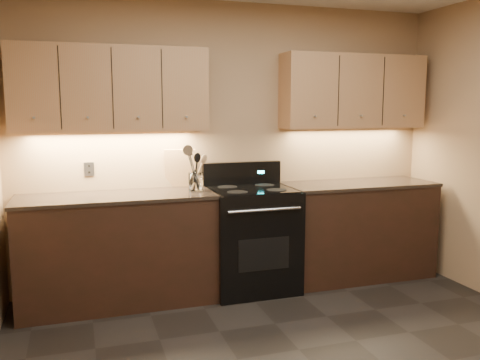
% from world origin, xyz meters
% --- Properties ---
extents(wall_back, '(4.00, 0.04, 2.60)m').
position_xyz_m(wall_back, '(0.00, 2.00, 1.30)').
color(wall_back, '#9F805D').
rests_on(wall_back, ground).
extents(counter_left, '(1.62, 0.62, 0.93)m').
position_xyz_m(counter_left, '(-1.10, 1.70, 0.47)').
color(counter_left, black).
rests_on(counter_left, ground).
extents(counter_right, '(1.46, 0.62, 0.93)m').
position_xyz_m(counter_right, '(1.18, 1.70, 0.47)').
color(counter_right, black).
rests_on(counter_right, ground).
extents(stove, '(0.76, 0.68, 1.14)m').
position_xyz_m(stove, '(0.08, 1.68, 0.48)').
color(stove, black).
rests_on(stove, ground).
extents(upper_cab_left, '(1.60, 0.30, 0.70)m').
position_xyz_m(upper_cab_left, '(-1.10, 1.85, 1.80)').
color(upper_cab_left, '#A27B51').
rests_on(upper_cab_left, wall_back).
extents(upper_cab_right, '(1.44, 0.30, 0.70)m').
position_xyz_m(upper_cab_right, '(1.18, 1.85, 1.80)').
color(upper_cab_right, '#A27B51').
rests_on(upper_cab_right, wall_back).
extents(outlet_plate, '(0.08, 0.01, 0.12)m').
position_xyz_m(outlet_plate, '(-1.30, 1.99, 1.12)').
color(outlet_plate, '#B2B5BA').
rests_on(outlet_plate, wall_back).
extents(utensil_crock, '(0.14, 0.14, 0.16)m').
position_xyz_m(utensil_crock, '(-0.42, 1.72, 1.00)').
color(utensil_crock, white).
rests_on(utensil_crock, counter_left).
extents(cutting_board, '(0.29, 0.15, 0.35)m').
position_xyz_m(cutting_board, '(-0.51, 1.96, 1.10)').
color(cutting_board, tan).
rests_on(cutting_board, counter_left).
extents(wooden_spoon, '(0.18, 0.07, 0.31)m').
position_xyz_m(wooden_spoon, '(-0.45, 1.71, 1.10)').
color(wooden_spoon, tan).
rests_on(wooden_spoon, utensil_crock).
extents(black_spoon, '(0.09, 0.13, 0.33)m').
position_xyz_m(black_spoon, '(-0.43, 1.73, 1.10)').
color(black_spoon, black).
rests_on(black_spoon, utensil_crock).
extents(black_turner, '(0.18, 0.16, 0.39)m').
position_xyz_m(black_turner, '(-0.41, 1.69, 1.13)').
color(black_turner, black).
rests_on(black_turner, utensil_crock).
extents(steel_spatula, '(0.19, 0.11, 0.38)m').
position_xyz_m(steel_spatula, '(-0.38, 1.72, 1.13)').
color(steel_spatula, silver).
rests_on(steel_spatula, utensil_crock).
extents(steel_skimmer, '(0.20, 0.11, 0.39)m').
position_xyz_m(steel_skimmer, '(-0.39, 1.71, 1.13)').
color(steel_skimmer, silver).
rests_on(steel_skimmer, utensil_crock).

